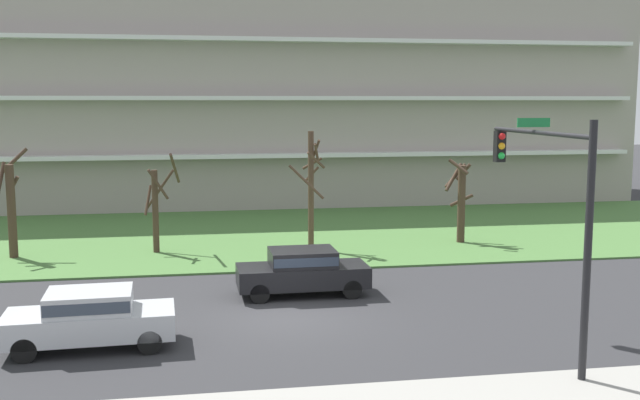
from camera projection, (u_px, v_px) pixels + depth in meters
name	position (u px, v px, depth m)	size (l,w,h in m)	color
ground	(290.00, 317.00, 22.75)	(160.00, 160.00, 0.00)	#2D2D30
grass_lawn_strip	(253.00, 235.00, 36.42)	(80.00, 16.00, 0.08)	#477238
apartment_building	(235.00, 98.00, 48.99)	(50.33, 12.49, 13.37)	#9E938C
tree_far_left	(10.00, 202.00, 30.74)	(1.66, 1.84, 4.87)	#423023
tree_left	(157.00, 204.00, 31.83)	(1.56, 1.89, 4.40)	#423023
tree_center	(311.00, 186.00, 32.42)	(1.65, 1.64, 5.24)	#4C3828
tree_right	(460.00, 198.00, 34.14)	(1.48, 1.48, 3.94)	#423023
sedan_black_center_left	(303.00, 270.00, 25.20)	(4.42, 1.86, 1.57)	black
sedan_silver_center_right	(90.00, 317.00, 19.75)	(4.47, 1.99, 1.57)	#B7BABF
traffic_signal_mast	(550.00, 195.00, 18.57)	(0.90, 5.50, 6.13)	black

